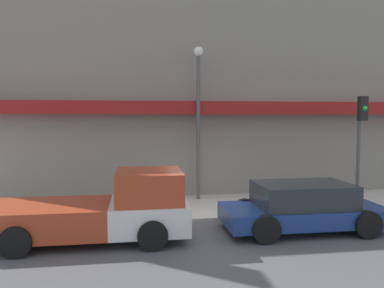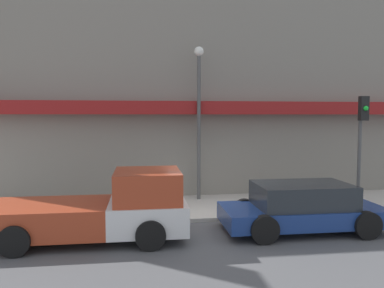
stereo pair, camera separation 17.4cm
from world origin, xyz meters
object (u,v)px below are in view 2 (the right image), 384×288
at_px(fire_hydrant, 261,200).
at_px(street_lamp, 199,105).
at_px(parked_car, 302,207).
at_px(pickup_truck, 104,210).
at_px(traffic_light, 361,132).

height_order(fire_hydrant, street_lamp, street_lamp).
height_order(parked_car, street_lamp, street_lamp).
relative_size(pickup_truck, traffic_light, 1.34).
bearing_deg(traffic_light, fire_hydrant, 175.88).
bearing_deg(traffic_light, pickup_truck, -169.08).
relative_size(pickup_truck, parked_car, 1.11).
bearing_deg(pickup_truck, traffic_light, 11.98).
height_order(pickup_truck, parked_car, pickup_truck).
xyz_separation_m(pickup_truck, street_lamp, (3.14, 3.89, 2.87)).
bearing_deg(parked_car, pickup_truck, -177.91).
distance_m(street_lamp, traffic_light, 5.69).
bearing_deg(pickup_truck, fire_hydrant, 21.51).
distance_m(parked_car, traffic_light, 3.77).
relative_size(pickup_truck, street_lamp, 0.89).
distance_m(fire_hydrant, street_lamp, 4.18).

